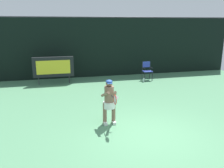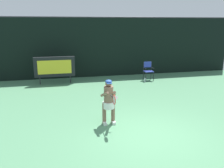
{
  "view_description": "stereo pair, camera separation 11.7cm",
  "coord_description": "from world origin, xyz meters",
  "px_view_note": "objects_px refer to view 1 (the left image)",
  "views": [
    {
      "loc": [
        -2.68,
        -6.07,
        3.3
      ],
      "look_at": [
        -0.59,
        2.4,
        1.05
      ],
      "focal_mm": 38.15,
      "sensor_mm": 36.0,
      "label": 1
    },
    {
      "loc": [
        -2.57,
        -6.1,
        3.3
      ],
      "look_at": [
        -0.59,
        2.4,
        1.05
      ],
      "focal_mm": 38.15,
      "sensor_mm": 36.0,
      "label": 2
    }
  ],
  "objects_px": {
    "umpire_chair": "(147,70)",
    "tennis_racket": "(115,99)",
    "tennis_player": "(109,100)",
    "scoreboard": "(53,67)",
    "water_bottle": "(144,80)"
  },
  "relations": [
    {
      "from": "umpire_chair",
      "to": "tennis_racket",
      "type": "xyz_separation_m",
      "value": [
        -3.58,
        -6.27,
        0.44
      ]
    },
    {
      "from": "tennis_player",
      "to": "scoreboard",
      "type": "bearing_deg",
      "value": 106.18
    },
    {
      "from": "umpire_chair",
      "to": "tennis_racket",
      "type": "height_order",
      "value": "tennis_racket"
    },
    {
      "from": "water_bottle",
      "to": "tennis_player",
      "type": "relative_size",
      "value": 0.17
    },
    {
      "from": "scoreboard",
      "to": "water_bottle",
      "type": "bearing_deg",
      "value": -9.58
    },
    {
      "from": "tennis_racket",
      "to": "scoreboard",
      "type": "bearing_deg",
      "value": 110.33
    },
    {
      "from": "umpire_chair",
      "to": "tennis_player",
      "type": "height_order",
      "value": "tennis_player"
    },
    {
      "from": "scoreboard",
      "to": "tennis_player",
      "type": "height_order",
      "value": "tennis_player"
    },
    {
      "from": "tennis_racket",
      "to": "tennis_player",
      "type": "bearing_deg",
      "value": 97.31
    },
    {
      "from": "tennis_player",
      "to": "tennis_racket",
      "type": "distance_m",
      "value": 0.69
    },
    {
      "from": "water_bottle",
      "to": "umpire_chair",
      "type": "bearing_deg",
      "value": 51.8
    },
    {
      "from": "umpire_chair",
      "to": "water_bottle",
      "type": "height_order",
      "value": "umpire_chair"
    },
    {
      "from": "scoreboard",
      "to": "tennis_player",
      "type": "bearing_deg",
      "value": -73.82
    },
    {
      "from": "umpire_chair",
      "to": "tennis_player",
      "type": "xyz_separation_m",
      "value": [
        -3.6,
        -5.61,
        0.22
      ]
    },
    {
      "from": "tennis_player",
      "to": "tennis_racket",
      "type": "relative_size",
      "value": 2.52
    }
  ]
}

